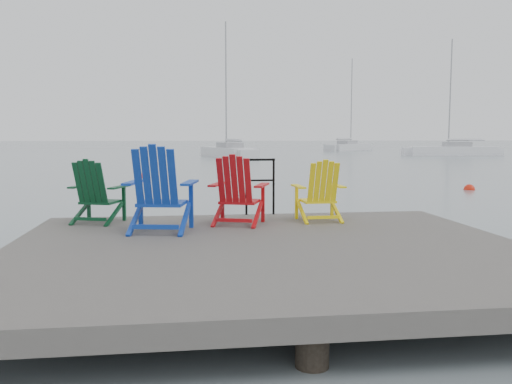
{
  "coord_description": "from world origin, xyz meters",
  "views": [
    {
      "loc": [
        -0.95,
        -6.08,
        1.75
      ],
      "look_at": [
        0.2,
        2.58,
        0.85
      ],
      "focal_mm": 38.0,
      "sensor_mm": 36.0,
      "label": 1
    }
  ],
  "objects": [
    {
      "name": "buoy_a",
      "position": [
        8.33,
        10.53,
        0.0
      ],
      "size": [
        0.36,
        0.36,
        0.36
      ],
      "primitive_type": "sphere",
      "color": "red",
      "rests_on": "ground"
    },
    {
      "name": "sailboat_far",
      "position": [
        23.9,
        41.63,
        0.36
      ],
      "size": [
        8.06,
        3.28,
        10.9
      ],
      "rotation": [
        0.0,
        0.0,
        1.41
      ],
      "color": "white",
      "rests_on": "ground"
    },
    {
      "name": "dock",
      "position": [
        0.0,
        0.0,
        0.35
      ],
      "size": [
        6.0,
        5.0,
        1.4
      ],
      "color": "#2B2927",
      "rests_on": "ground"
    },
    {
      "name": "handrail",
      "position": [
        0.25,
        2.45,
        1.04
      ],
      "size": [
        0.48,
        0.04,
        0.9
      ],
      "color": "black",
      "rests_on": "dock"
    },
    {
      "name": "sailboat_mid",
      "position": [
        19.32,
        59.14,
        0.36
      ],
      "size": [
        7.55,
        7.3,
        11.53
      ],
      "rotation": [
        0.0,
        0.0,
        -0.81
      ],
      "color": "silver",
      "rests_on": "ground"
    },
    {
      "name": "buoy_b",
      "position": [
        -2.8,
        17.52,
        0.0
      ],
      "size": [
        0.36,
        0.36,
        0.36
      ],
      "primitive_type": "sphere",
      "color": "#BE360B",
      "rests_on": "ground"
    },
    {
      "name": "chair_yellow",
      "position": [
        1.03,
        1.65,
        0.95
      ],
      "size": [
        0.73,
        0.68,
        0.89
      ],
      "rotation": [
        0.0,
        0.0,
        0.03
      ],
      "color": "yellow",
      "rests_on": "dock"
    },
    {
      "name": "chair_red",
      "position": [
        -0.21,
        1.49,
        0.99
      ],
      "size": [
        0.93,
        0.88,
        0.97
      ],
      "rotation": [
        0.0,
        0.0,
        -0.33
      ],
      "color": "#B90D12",
      "rests_on": "dock"
    },
    {
      "name": "chair_blue",
      "position": [
        -1.27,
        1.03,
        1.06
      ],
      "size": [
        1.0,
        0.94,
        1.12
      ],
      "rotation": [
        0.0,
        0.0,
        -0.18
      ],
      "color": "#1037A6",
      "rests_on": "dock"
    },
    {
      "name": "chair_green",
      "position": [
        -2.21,
        1.9,
        0.96
      ],
      "size": [
        0.86,
        0.82,
        0.91
      ],
      "rotation": [
        0.0,
        0.0,
        -0.33
      ],
      "color": "#0B3C1F",
      "rests_on": "dock"
    },
    {
      "name": "sailboat_near",
      "position": [
        2.76,
        39.76,
        0.36
      ],
      "size": [
        4.4,
        8.67,
        11.59
      ],
      "rotation": [
        0.0,
        0.0,
        0.28
      ],
      "color": "silver",
      "rests_on": "ground"
    },
    {
      "name": "ground",
      "position": [
        0.0,
        0.0,
        0.0
      ],
      "size": [
        400.0,
        400.0,
        0.0
      ],
      "primitive_type": "plane",
      "color": "slate",
      "rests_on": "ground"
    },
    {
      "name": "buoy_d",
      "position": [
        2.85,
        40.0,
        0.0
      ],
      "size": [
        0.4,
        0.4,
        0.4
      ],
      "primitive_type": "sphere",
      "color": "#ED440D",
      "rests_on": "ground"
    },
    {
      "name": "buoy_c",
      "position": [
        7.93,
        25.87,
        0.0
      ],
      "size": [
        0.39,
        0.39,
        0.39
      ],
      "primitive_type": "sphere",
      "color": "#BB3A0B",
      "rests_on": "ground"
    }
  ]
}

